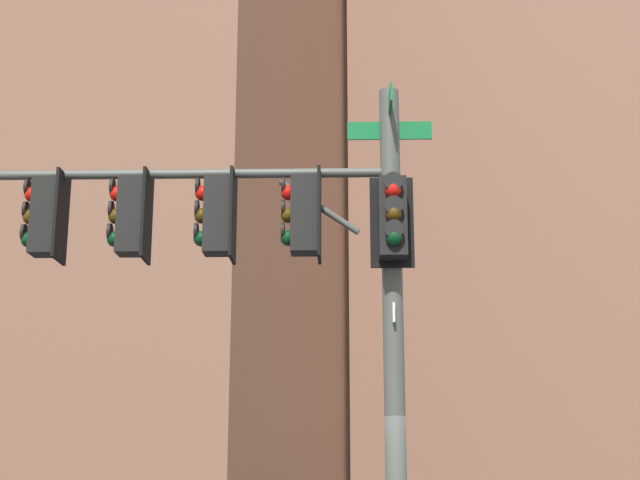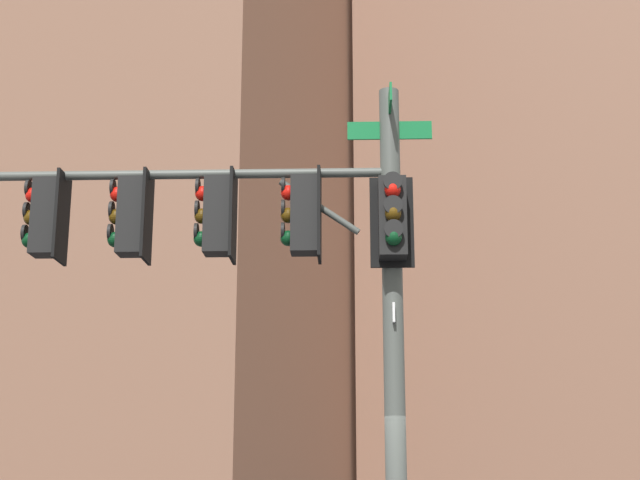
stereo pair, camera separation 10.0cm
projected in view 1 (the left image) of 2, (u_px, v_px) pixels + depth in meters
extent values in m
cylinder|color=#4C514C|center=(394.00, 346.00, 11.64)|extent=(0.26, 0.26, 6.69)
cylinder|color=#4C514C|center=(194.00, 174.00, 12.25)|extent=(4.76, 1.93, 0.12)
cylinder|color=#4C514C|center=(319.00, 207.00, 12.10)|extent=(1.00, 0.45, 0.75)
cube|color=#0F6B33|center=(389.00, 109.00, 12.41)|extent=(0.45, 1.11, 0.24)
cube|color=#0F6B33|center=(389.00, 131.00, 12.33)|extent=(1.03, 0.42, 0.24)
cube|color=white|center=(393.00, 315.00, 11.73)|extent=(0.19, 0.43, 0.24)
cube|color=black|center=(304.00, 215.00, 12.08)|extent=(0.44, 0.44, 1.00)
cube|color=black|center=(319.00, 215.00, 12.07)|extent=(0.23, 0.52, 1.16)
sphere|color=red|center=(288.00, 193.00, 12.16)|extent=(0.20, 0.20, 0.20)
cylinder|color=black|center=(283.00, 186.00, 12.18)|extent=(0.12, 0.23, 0.23)
sphere|color=#4C330A|center=(288.00, 215.00, 12.08)|extent=(0.20, 0.20, 0.20)
cylinder|color=black|center=(283.00, 209.00, 12.11)|extent=(0.12, 0.23, 0.23)
sphere|color=#0A3819|center=(288.00, 238.00, 12.01)|extent=(0.20, 0.20, 0.20)
cylinder|color=black|center=(283.00, 231.00, 12.03)|extent=(0.12, 0.23, 0.23)
cube|color=black|center=(218.00, 216.00, 12.10)|extent=(0.44, 0.44, 1.00)
cube|color=black|center=(233.00, 216.00, 12.10)|extent=(0.23, 0.52, 1.16)
sphere|color=red|center=(203.00, 193.00, 12.18)|extent=(0.20, 0.20, 0.20)
cylinder|color=black|center=(198.00, 187.00, 12.21)|extent=(0.12, 0.23, 0.23)
sphere|color=#4C330A|center=(202.00, 216.00, 12.11)|extent=(0.20, 0.20, 0.20)
cylinder|color=black|center=(197.00, 209.00, 12.13)|extent=(0.12, 0.23, 0.23)
sphere|color=#0A3819|center=(201.00, 239.00, 12.03)|extent=(0.20, 0.20, 0.20)
cylinder|color=black|center=(196.00, 232.00, 12.06)|extent=(0.12, 0.23, 0.23)
cube|color=black|center=(132.00, 216.00, 12.13)|extent=(0.44, 0.44, 1.00)
cube|color=black|center=(147.00, 216.00, 12.12)|extent=(0.23, 0.52, 1.16)
sphere|color=red|center=(117.00, 194.00, 12.21)|extent=(0.20, 0.20, 0.20)
cylinder|color=black|center=(113.00, 187.00, 12.23)|extent=(0.12, 0.23, 0.23)
sphere|color=#4C330A|center=(116.00, 216.00, 12.13)|extent=(0.20, 0.20, 0.20)
cylinder|color=black|center=(111.00, 210.00, 12.16)|extent=(0.12, 0.23, 0.23)
sphere|color=#0A3819|center=(115.00, 239.00, 12.06)|extent=(0.20, 0.20, 0.20)
cylinder|color=black|center=(110.00, 232.00, 12.08)|extent=(0.12, 0.23, 0.23)
cube|color=black|center=(46.00, 217.00, 12.16)|extent=(0.44, 0.44, 1.00)
cube|color=black|center=(61.00, 217.00, 12.15)|extent=(0.23, 0.52, 1.16)
sphere|color=red|center=(32.00, 195.00, 12.23)|extent=(0.20, 0.20, 0.20)
cylinder|color=black|center=(28.00, 188.00, 12.26)|extent=(0.12, 0.23, 0.23)
sphere|color=#4C330A|center=(30.00, 217.00, 12.16)|extent=(0.20, 0.20, 0.20)
cylinder|color=black|center=(26.00, 210.00, 12.18)|extent=(0.12, 0.23, 0.23)
sphere|color=#0A3819|center=(29.00, 240.00, 12.09)|extent=(0.20, 0.20, 0.20)
cylinder|color=black|center=(24.00, 233.00, 12.11)|extent=(0.12, 0.23, 0.23)
cube|color=black|center=(393.00, 218.00, 11.70)|extent=(0.44, 0.44, 1.00)
cube|color=black|center=(392.00, 222.00, 11.88)|extent=(0.52, 0.23, 1.16)
sphere|color=red|center=(393.00, 190.00, 11.58)|extent=(0.20, 0.20, 0.20)
cylinder|color=black|center=(393.00, 181.00, 11.54)|extent=(0.23, 0.12, 0.23)
sphere|color=#4C330A|center=(393.00, 214.00, 11.50)|extent=(0.20, 0.20, 0.20)
cylinder|color=black|center=(394.00, 205.00, 11.46)|extent=(0.23, 0.12, 0.23)
sphere|color=#0A3819|center=(394.00, 238.00, 11.43)|extent=(0.20, 0.20, 0.20)
cylinder|color=black|center=(394.00, 229.00, 11.39)|extent=(0.23, 0.12, 0.23)
cube|color=#845B47|center=(589.00, 123.00, 51.25)|extent=(19.81, 21.02, 41.22)
cube|color=#845B47|center=(94.00, 85.00, 46.93)|extent=(23.60, 14.85, 41.59)
cube|color=#845B47|center=(313.00, 156.00, 67.88)|extent=(21.95, 15.79, 48.90)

